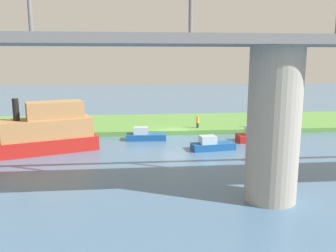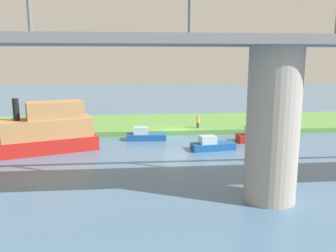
{
  "view_description": "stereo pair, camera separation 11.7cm",
  "coord_description": "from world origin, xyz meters",
  "px_view_note": "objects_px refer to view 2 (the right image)",
  "views": [
    {
      "loc": [
        4.32,
        36.32,
        7.98
      ],
      "look_at": [
        1.26,
        5.0,
        2.0
      ],
      "focal_mm": 37.34,
      "sensor_mm": 36.0,
      "label": 1
    },
    {
      "loc": [
        4.2,
        36.33,
        7.98
      ],
      "look_at": [
        1.26,
        5.0,
        2.0
      ],
      "focal_mm": 37.34,
      "sensor_mm": 36.0,
      "label": 2
    }
  ],
  "objects_px": {
    "mooring_post": "(252,122)",
    "riverboat_paddlewheel": "(212,145)",
    "houseboat_blue": "(259,136)",
    "skiff_small": "(45,132)",
    "pontoon_yellow": "(145,135)",
    "person_on_bank": "(198,122)",
    "bridge_pylon": "(273,126)"
  },
  "relations": [
    {
      "from": "riverboat_paddlewheel",
      "to": "houseboat_blue",
      "type": "bearing_deg",
      "value": -152.78
    },
    {
      "from": "mooring_post",
      "to": "houseboat_blue",
      "type": "xyz_separation_m",
      "value": [
        0.9,
        4.96,
        -0.48
      ]
    },
    {
      "from": "person_on_bank",
      "to": "mooring_post",
      "type": "relative_size",
      "value": 1.29
    },
    {
      "from": "skiff_small",
      "to": "pontoon_yellow",
      "type": "height_order",
      "value": "skiff_small"
    },
    {
      "from": "mooring_post",
      "to": "skiff_small",
      "type": "height_order",
      "value": "skiff_small"
    },
    {
      "from": "riverboat_paddlewheel",
      "to": "pontoon_yellow",
      "type": "distance_m",
      "value": 7.4
    },
    {
      "from": "bridge_pylon",
      "to": "houseboat_blue",
      "type": "bearing_deg",
      "value": -107.58
    },
    {
      "from": "bridge_pylon",
      "to": "houseboat_blue",
      "type": "xyz_separation_m",
      "value": [
        -4.52,
        -14.27,
        -3.81
      ]
    },
    {
      "from": "houseboat_blue",
      "to": "pontoon_yellow",
      "type": "xyz_separation_m",
      "value": [
        11.22,
        -1.76,
        -0.08
      ]
    },
    {
      "from": "person_on_bank",
      "to": "pontoon_yellow",
      "type": "relative_size",
      "value": 0.34
    },
    {
      "from": "pontoon_yellow",
      "to": "houseboat_blue",
      "type": "bearing_deg",
      "value": 171.1
    },
    {
      "from": "riverboat_paddlewheel",
      "to": "mooring_post",
      "type": "bearing_deg",
      "value": -129.08
    },
    {
      "from": "mooring_post",
      "to": "riverboat_paddlewheel",
      "type": "xyz_separation_m",
      "value": [
        6.26,
        7.71,
        -0.57
      ]
    },
    {
      "from": "mooring_post",
      "to": "riverboat_paddlewheel",
      "type": "height_order",
      "value": "mooring_post"
    },
    {
      "from": "person_on_bank",
      "to": "mooring_post",
      "type": "distance_m",
      "value": 6.14
    },
    {
      "from": "skiff_small",
      "to": "pontoon_yellow",
      "type": "distance_m",
      "value": 9.65
    },
    {
      "from": "riverboat_paddlewheel",
      "to": "bridge_pylon",
      "type": "bearing_deg",
      "value": 94.17
    },
    {
      "from": "skiff_small",
      "to": "pontoon_yellow",
      "type": "bearing_deg",
      "value": -157.58
    },
    {
      "from": "mooring_post",
      "to": "pontoon_yellow",
      "type": "height_order",
      "value": "mooring_post"
    },
    {
      "from": "pontoon_yellow",
      "to": "bridge_pylon",
      "type": "bearing_deg",
      "value": 112.7
    },
    {
      "from": "person_on_bank",
      "to": "houseboat_blue",
      "type": "distance_m",
      "value": 7.3
    },
    {
      "from": "person_on_bank",
      "to": "skiff_small",
      "type": "relative_size",
      "value": 0.14
    },
    {
      "from": "mooring_post",
      "to": "houseboat_blue",
      "type": "bearing_deg",
      "value": 79.68
    },
    {
      "from": "person_on_bank",
      "to": "pontoon_yellow",
      "type": "xyz_separation_m",
      "value": [
        5.99,
        3.29,
        -0.73
      ]
    },
    {
      "from": "skiff_small",
      "to": "houseboat_blue",
      "type": "distance_m",
      "value": 20.19
    },
    {
      "from": "mooring_post",
      "to": "skiff_small",
      "type": "relative_size",
      "value": 0.11
    },
    {
      "from": "mooring_post",
      "to": "pontoon_yellow",
      "type": "distance_m",
      "value": 12.55
    },
    {
      "from": "mooring_post",
      "to": "bridge_pylon",
      "type": "bearing_deg",
      "value": 74.24
    },
    {
      "from": "bridge_pylon",
      "to": "riverboat_paddlewheel",
      "type": "height_order",
      "value": "bridge_pylon"
    },
    {
      "from": "mooring_post",
      "to": "houseboat_blue",
      "type": "relative_size",
      "value": 0.23
    },
    {
      "from": "bridge_pylon",
      "to": "pontoon_yellow",
      "type": "bearing_deg",
      "value": -67.3
    },
    {
      "from": "houseboat_blue",
      "to": "person_on_bank",
      "type": "bearing_deg",
      "value": -44.01
    }
  ]
}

